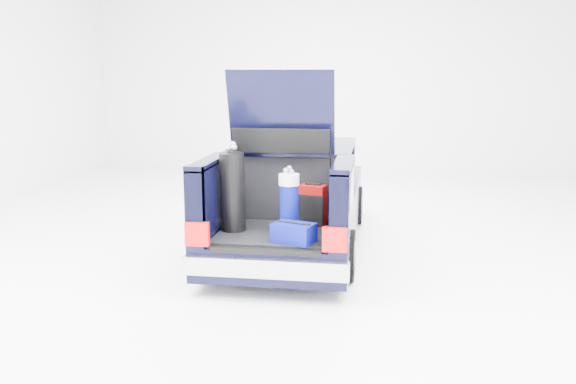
% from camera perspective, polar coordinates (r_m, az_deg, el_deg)
% --- Properties ---
extents(ground, '(14.00, 14.00, 0.00)m').
position_cam_1_polar(ground, '(8.69, 0.49, -5.08)').
color(ground, white).
rests_on(ground, ground).
extents(car, '(1.87, 4.65, 2.47)m').
position_cam_1_polar(car, '(8.63, 0.60, -0.59)').
color(car, black).
rests_on(car, ground).
extents(red_suitcase, '(0.35, 0.28, 0.52)m').
position_cam_1_polar(red_suitcase, '(7.39, 2.35, -1.24)').
color(red_suitcase, '#6E0303').
rests_on(red_suitcase, car).
extents(black_golf_bag, '(0.35, 0.38, 1.03)m').
position_cam_1_polar(black_golf_bag, '(7.10, -5.20, 0.06)').
color(black_golf_bag, black).
rests_on(black_golf_bag, car).
extents(blue_golf_bag, '(0.29, 0.29, 0.79)m').
position_cam_1_polar(blue_golf_bag, '(6.95, 0.10, -1.07)').
color(blue_golf_bag, black).
rests_on(blue_golf_bag, car).
extents(blue_duffel, '(0.51, 0.42, 0.23)m').
position_cam_1_polar(blue_duffel, '(6.65, 0.55, -3.84)').
color(blue_duffel, '#040867').
rests_on(blue_duffel, car).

